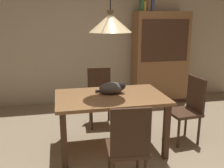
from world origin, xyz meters
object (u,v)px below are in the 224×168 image
Objects in this scene: chair_far_back at (100,94)px; book_green_slim at (141,4)px; hutch_bookcase at (160,60)px; book_brown_thick at (147,6)px; dining_table at (111,103)px; chair_right_side at (189,107)px; chair_near_front at (128,145)px; cat_sleeping at (113,88)px; book_blue_wide at (151,5)px; pendant_lamp at (110,23)px; book_yellow_short at (144,7)px.

chair_far_back is 3.58× the size of book_green_slim.
chair_far_back is 2.00m from book_green_slim.
hutch_bookcase is 7.71× the size of book_brown_thick.
chair_far_back is at bearing 89.71° from dining_table.
chair_right_side is 2.31m from book_brown_thick.
chair_near_front is 3.88× the size of book_brown_thick.
hutch_bookcase reaches higher than cat_sleeping.
cat_sleeping is 1.63× the size of book_blue_wide.
hutch_bookcase is at bearing 51.69° from dining_table.
cat_sleeping is (0.04, -0.78, 0.32)m from chair_far_back.
book_brown_thick is (1.06, 1.71, 1.13)m from cat_sleeping.
dining_table is at bearing -123.25° from book_blue_wide.
pendant_lamp is 5.42× the size of book_brown_thick.
chair_far_back is (-1.12, 0.87, 0.00)m from chair_right_side.
book_yellow_short is at bearing 0.00° from book_green_slim.
book_brown_thick reaches higher than dining_table.
chair_far_back is 3.88× the size of book_blue_wide.
dining_table is 1.51× the size of chair_right_side.
chair_right_side is at bearing -4.63° from cat_sleeping.
pendant_lamp is (-1.13, -0.01, 1.15)m from chair_right_side.
book_blue_wide reaches higher than cat_sleeping.
book_green_slim reaches higher than book_yellow_short.
pendant_lamp is 2.08m from book_green_slim.
cat_sleeping is 0.21× the size of hutch_bookcase.
book_blue_wide reaches higher than chair_near_front.
pendant_lamp is at bearing 89.55° from chair_near_front.
chair_right_side and chair_far_back have the same top height.
hutch_bookcase is at bearing -0.36° from book_blue_wide.
book_green_slim is at bearing 43.27° from chair_far_back.
chair_near_front is at bearing -110.35° from book_green_slim.
book_green_slim is 1.30× the size of book_yellow_short.
book_brown_thick is (1.11, 1.80, 1.31)m from dining_table.
chair_right_side is 1.42m from chair_far_back.
hutch_bookcase is (1.42, 0.92, 0.38)m from chair_far_back.
book_yellow_short is at bearing 41.83° from chair_far_back.
book_blue_wide is at bearing 88.25° from chair_right_side.
book_brown_thick is (-0.32, 0.00, 1.07)m from hutch_bookcase.
chair_near_front is at bearing -90.37° from chair_far_back.
pendant_lamp is 5.42× the size of book_blue_wide.
cat_sleeping is at bearing -86.87° from chair_far_back.
book_brown_thick is (1.10, 0.93, 1.45)m from chair_far_back.
chair_near_front is (-0.01, -1.76, 0.00)m from chair_far_back.
chair_far_back is 2.37× the size of cat_sleeping.
pendant_lamp is 2.10m from book_yellow_short.
chair_far_back is at bearing -138.17° from book_yellow_short.
book_yellow_short is 0.83× the size of book_brown_thick.
book_yellow_short is (0.99, 1.71, 1.11)m from cat_sleeping.
chair_right_side is at bearing 37.93° from chair_near_front.
hutch_bookcase is 1.11m from book_blue_wide.
book_green_slim is at bearing 180.00° from book_brown_thick.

